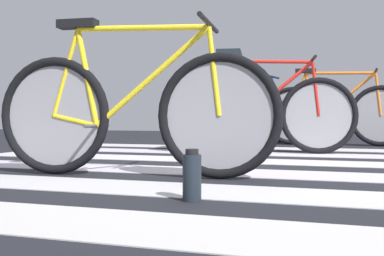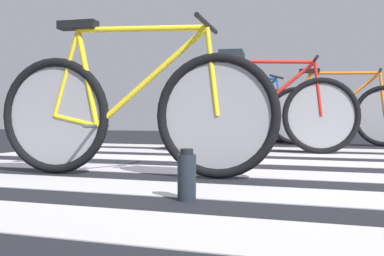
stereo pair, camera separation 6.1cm
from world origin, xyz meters
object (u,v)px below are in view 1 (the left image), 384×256
at_px(bicycle_1_of_4, 133,111).
at_px(bicycle_2_of_4, 263,113).
at_px(bicycle_3_of_4, 335,113).
at_px(water_bottle, 192,176).
at_px(bicycle_4_of_4, 241,114).
at_px(cyclist_2_of_4, 230,87).

xyz_separation_m(bicycle_1_of_4, bicycle_2_of_4, (0.45, 1.94, 0.00)).
bearing_deg(bicycle_1_of_4, bicycle_3_of_4, 67.38).
bearing_deg(bicycle_2_of_4, water_bottle, -96.27).
height_order(bicycle_1_of_4, bicycle_2_of_4, same).
bearing_deg(water_bottle, bicycle_3_of_4, 83.14).
bearing_deg(water_bottle, bicycle_2_of_4, 92.95).
xyz_separation_m(bicycle_1_of_4, bicycle_4_of_4, (-0.19, 3.90, 0.00)).
xyz_separation_m(bicycle_2_of_4, cyclist_2_of_4, (-0.31, -0.05, 0.24)).
distance_m(bicycle_4_of_4, water_bottle, 4.63).
relative_size(bicycle_1_of_4, water_bottle, 7.92).
bearing_deg(bicycle_3_of_4, cyclist_2_of_4, -120.25).
bearing_deg(water_bottle, bicycle_4_of_4, 99.52).
xyz_separation_m(cyclist_2_of_4, water_bottle, (0.44, -2.55, -0.52)).
height_order(bicycle_1_of_4, water_bottle, bicycle_1_of_4).
height_order(bicycle_2_of_4, bicycle_4_of_4, same).
xyz_separation_m(bicycle_1_of_4, water_bottle, (0.58, -0.66, -0.28)).
bearing_deg(bicycle_1_of_4, bicycle_2_of_4, 71.84).
bearing_deg(bicycle_3_of_4, bicycle_4_of_4, 159.90).
xyz_separation_m(bicycle_2_of_4, bicycle_3_of_4, (0.62, 1.47, 0.00)).
bearing_deg(bicycle_4_of_4, bicycle_2_of_4, -62.49).
distance_m(bicycle_2_of_4, water_bottle, 2.62).
bearing_deg(bicycle_1_of_4, water_bottle, -53.93).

